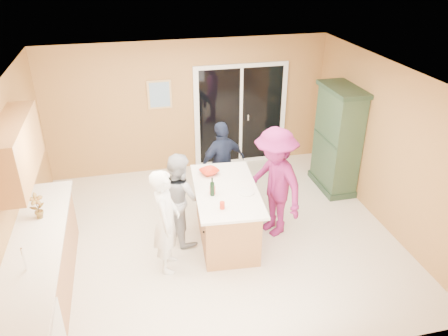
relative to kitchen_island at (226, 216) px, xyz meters
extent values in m
plane|color=beige|center=(-0.14, 0.10, -0.42)|extent=(5.50, 5.50, 0.00)
cube|color=white|center=(-0.14, 0.10, 2.18)|extent=(5.50, 5.00, 0.10)
cube|color=tan|center=(-0.14, 2.60, 0.88)|extent=(5.50, 0.10, 2.60)
cube|color=tan|center=(-0.14, -2.40, 0.88)|extent=(5.50, 0.10, 2.60)
cube|color=tan|center=(-2.89, 0.10, 0.88)|extent=(0.10, 5.00, 2.60)
cube|color=tan|center=(2.61, 0.10, 0.88)|extent=(0.10, 5.00, 2.60)
cube|color=#A3693F|center=(-2.59, -0.80, 0.03)|extent=(0.60, 3.00, 0.90)
cube|color=white|center=(-2.57, -0.80, 0.50)|extent=(0.65, 3.05, 0.04)
cylinder|color=silver|center=(-2.59, -1.30, 0.67)|extent=(0.02, 0.02, 0.30)
cube|color=#A3693F|center=(-2.71, -0.10, 1.45)|extent=(0.35, 1.60, 0.75)
cube|color=white|center=(0.91, 2.57, 0.63)|extent=(1.90, 0.05, 2.10)
cube|color=black|center=(0.91, 2.55, 0.63)|extent=(1.70, 0.03, 1.94)
cube|color=white|center=(0.91, 2.55, 0.63)|extent=(0.06, 0.04, 1.94)
cube|color=silver|center=(1.06, 2.54, 0.58)|extent=(0.02, 0.03, 0.12)
cube|color=tan|center=(-0.69, 2.58, 1.18)|extent=(0.46, 0.03, 0.56)
cube|color=#476694|center=(-0.69, 2.56, 1.18)|extent=(0.38, 0.02, 0.48)
cube|color=#A3693F|center=(0.00, 0.00, 0.01)|extent=(0.90, 1.58, 0.86)
cube|color=white|center=(0.00, 0.00, 0.46)|extent=(1.06, 1.78, 0.04)
cube|color=black|center=(0.00, 0.00, -0.37)|extent=(0.82, 1.49, 0.10)
cube|color=#223726|center=(2.35, 1.14, -0.36)|extent=(0.54, 1.03, 0.12)
cube|color=#2E432D|center=(2.35, 1.14, 0.55)|extent=(0.49, 0.97, 1.83)
cube|color=#223726|center=(2.35, 1.14, 1.50)|extent=(0.56, 1.07, 0.08)
imported|color=white|center=(-0.96, -0.47, 0.36)|extent=(0.48, 0.63, 1.56)
imported|color=#A4A4A7|center=(-0.69, 0.17, 0.31)|extent=(0.81, 0.88, 1.47)
imported|color=#192438|center=(0.19, 1.09, 0.34)|extent=(0.97, 0.66, 1.53)
imported|color=#7C1B59|center=(0.77, 0.02, 0.47)|extent=(1.03, 1.31, 1.79)
imported|color=red|center=(-0.15, 0.52, 0.51)|extent=(0.38, 0.38, 0.07)
imported|color=#B22511|center=(-2.59, -0.25, 0.70)|extent=(0.23, 0.19, 0.37)
cylinder|color=red|center=(-0.23, -0.10, 0.54)|extent=(0.09, 0.09, 0.12)
cylinder|color=red|center=(-0.18, -0.52, 0.53)|extent=(0.08, 0.08, 0.10)
cylinder|color=black|center=(-0.24, -0.13, 0.58)|extent=(0.07, 0.07, 0.21)
cylinder|color=black|center=(-0.24, -0.13, 0.72)|extent=(0.02, 0.02, 0.08)
cylinder|color=silver|center=(0.26, -0.18, 0.49)|extent=(0.27, 0.27, 0.02)
camera|label=1|loc=(-1.31, -5.47, 3.76)|focal=35.00mm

